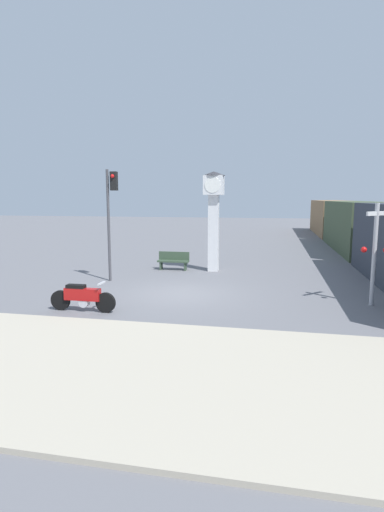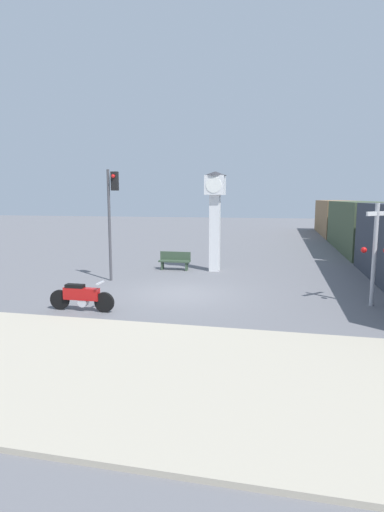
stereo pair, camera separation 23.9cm
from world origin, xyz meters
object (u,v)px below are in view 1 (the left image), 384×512
at_px(clock_tower, 214,206).
at_px(freight_train, 355,226).
at_px(bench, 173,260).
at_px(railroad_crossing_signal, 375,250).
at_px(motorcycle, 82,297).
at_px(traffic_light, 111,206).

distance_m(clock_tower, freight_train, 13.33).
xyz_separation_m(clock_tower, freight_train, (8.60, 10.07, -1.55)).
bearing_deg(bench, railroad_crossing_signal, -32.33).
distance_m(motorcycle, railroad_crossing_signal, 9.85).
bearing_deg(traffic_light, motorcycle, -79.04).
distance_m(freight_train, traffic_light, 18.47).
xyz_separation_m(railroad_crossing_signal, bench, (-8.33, 5.27, -1.42)).
bearing_deg(freight_train, traffic_light, -133.22).
height_order(motorcycle, bench, motorcycle).
height_order(clock_tower, railroad_crossing_signal, clock_tower).
distance_m(motorcycle, bench, 8.01).
bearing_deg(motorcycle, traffic_light, 100.73).
xyz_separation_m(freight_train, traffic_light, (-12.60, -13.41, 1.61)).
xyz_separation_m(traffic_light, railroad_crossing_signal, (10.29, -2.06, -1.40)).
height_order(motorcycle, clock_tower, clock_tower).
xyz_separation_m(motorcycle, traffic_light, (-0.92, 4.72, 2.84)).
height_order(freight_train, bench, freight_train).
bearing_deg(freight_train, motorcycle, -122.79).
relative_size(clock_tower, freight_train, 0.13).
distance_m(freight_train, railroad_crossing_signal, 15.64).
xyz_separation_m(motorcycle, clock_tower, (3.09, 8.07, 2.78)).
relative_size(railroad_crossing_signal, bench, 2.18).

